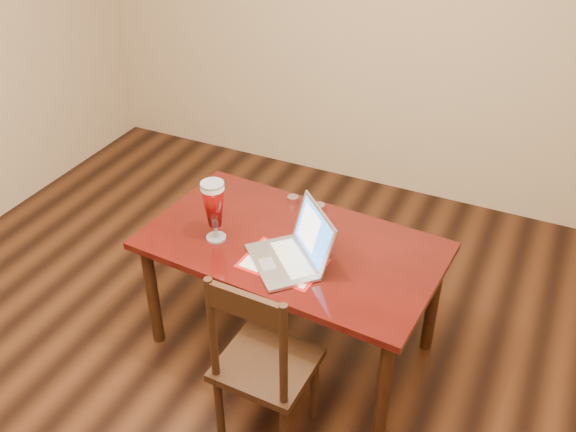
% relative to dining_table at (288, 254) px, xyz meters
% --- Properties ---
extents(ground, '(5.00, 5.00, 0.00)m').
position_rel_dining_table_xyz_m(ground, '(-0.11, -0.68, -0.61)').
color(ground, black).
rests_on(ground, ground).
extents(room_shell, '(4.51, 5.01, 2.71)m').
position_rel_dining_table_xyz_m(room_shell, '(-0.11, -0.68, 1.15)').
color(room_shell, tan).
rests_on(room_shell, ground).
extents(dining_table, '(1.49, 0.91, 0.99)m').
position_rel_dining_table_xyz_m(dining_table, '(0.00, 0.00, 0.00)').
color(dining_table, '#430B09').
rests_on(dining_table, ground).
extents(dining_chair, '(0.42, 0.40, 0.95)m').
position_rel_dining_table_xyz_m(dining_chair, '(0.15, -0.56, -0.16)').
color(dining_chair, black).
rests_on(dining_chair, ground).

